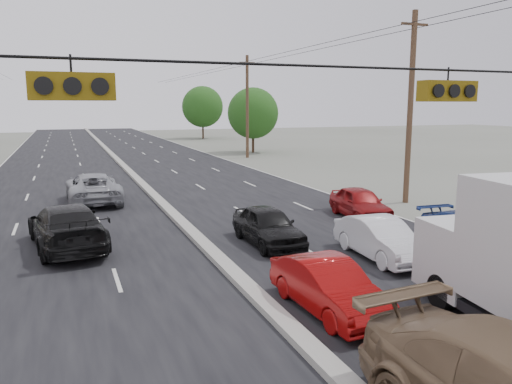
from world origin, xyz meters
The scene contains 14 objects.
road_surface centered at (0.00, 30.00, 0.00)m, with size 20.00×160.00×0.02m, color black.
center_median centered at (0.00, 30.00, 0.10)m, with size 0.50×160.00×0.20m, color gray.
utility_pole_right_b centered at (12.50, 15.00, 5.11)m, with size 1.60×0.30×10.00m.
utility_pole_right_c centered at (12.50, 40.00, 5.11)m, with size 1.60×0.30×10.00m.
traffic_signals centered at (1.40, 0.00, 5.49)m, with size 25.00×0.30×0.54m.
tree_right_mid centered at (15.00, 45.00, 4.34)m, with size 5.60×5.60×7.14m.
tree_right_far centered at (16.00, 70.00, 4.96)m, with size 6.40×6.40×8.16m.
red_sedan centered at (1.40, 3.68, 0.66)m, with size 1.40×4.03×1.33m, color #8F0808.
queue_car_a centered at (2.36, 10.02, 0.72)m, with size 1.69×4.21×1.43m, color black.
queue_car_b centered at (5.29, 7.01, 0.69)m, with size 1.46×4.19×1.38m, color white.
queue_car_d centered at (8.87, 6.60, 0.65)m, with size 1.83×4.51×1.31m, color navy.
queue_car_e centered at (8.04, 12.56, 0.72)m, with size 1.69×4.20×1.43m, color maroon.
oncoming_near centered at (-4.74, 12.18, 0.82)m, with size 2.31×5.68×1.65m, color black.
oncoming_far centered at (-3.32, 21.00, 0.80)m, with size 2.67×5.79×1.61m, color #919398.
Camera 1 is at (-4.64, -6.89, 5.22)m, focal length 35.00 mm.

